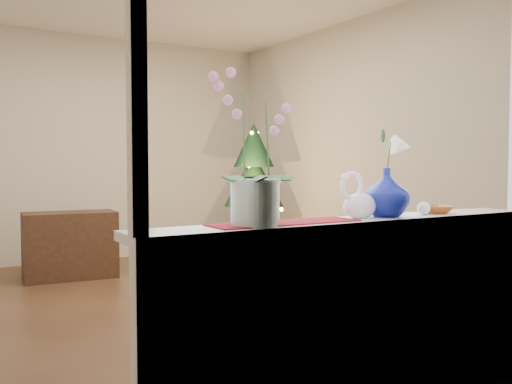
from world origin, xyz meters
TOP-DOWN VIEW (x-y plane):
  - ground at (0.00, 0.00)m, footprint 5.00×5.00m
  - wall_back at (0.00, 2.50)m, footprint 4.50×0.10m
  - wall_front at (0.00, -2.50)m, footprint 4.50×0.10m
  - wall_right at (2.25, 0.00)m, footprint 0.10×5.00m
  - window_apron at (0.00, -2.46)m, footprint 2.20×0.08m
  - windowsill at (0.00, -2.37)m, footprint 2.20×0.26m
  - window_frame at (0.00, -2.47)m, footprint 2.22×0.06m
  - runner at (-0.38, -2.37)m, footprint 0.70×0.20m
  - orchid_pot at (-0.54, -2.39)m, footprint 0.26×0.26m
  - swan at (0.06, -2.36)m, footprint 0.26×0.14m
  - blue_vase at (0.22, -2.36)m, footprint 0.34×0.34m
  - lily at (0.22, -2.36)m, footprint 0.15×0.09m
  - paperweight at (0.44, -2.40)m, footprint 0.07×0.07m
  - amber_dish at (0.56, -2.37)m, footprint 0.17×0.17m
  - xmas_tree at (1.54, 1.16)m, footprint 0.97×0.97m
  - side_table at (-0.43, 1.52)m, footprint 0.94×0.52m

SIDE VIEW (x-z plane):
  - ground at x=0.00m, z-range 0.00..0.00m
  - side_table at x=-0.43m, z-range 0.00..0.68m
  - window_apron at x=0.00m, z-range 0.00..0.88m
  - xmas_tree at x=1.54m, z-range 0.00..1.63m
  - windowsill at x=0.00m, z-range 0.88..0.92m
  - runner at x=-0.38m, z-range 0.92..0.93m
  - amber_dish at x=0.56m, z-range 0.92..0.96m
  - paperweight at x=0.44m, z-range 0.92..0.99m
  - swan at x=0.06m, z-range 0.92..1.13m
  - blue_vase at x=0.22m, z-range 0.92..1.19m
  - orchid_pot at x=-0.54m, z-range 0.92..1.57m
  - lily at x=0.22m, z-range 1.19..1.40m
  - wall_back at x=0.00m, z-range 0.00..2.70m
  - wall_front at x=0.00m, z-range 0.00..2.70m
  - wall_right at x=2.25m, z-range 0.00..2.70m
  - window_frame at x=0.00m, z-range 0.90..2.50m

